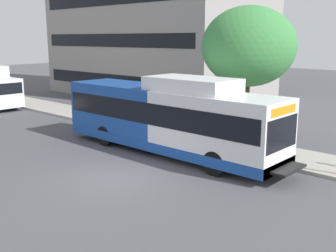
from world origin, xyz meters
The scene contains 4 objects.
ground_plane centered at (0.00, 8.00, 0.00)m, with size 120.00×120.00×0.00m, color #4C4C51.
sidewalk_curb centered at (7.00, 6.00, 0.07)m, with size 3.00×56.00×0.14m, color #A8A399.
transit_bus centered at (4.05, 0.95, 1.70)m, with size 2.58×12.25×3.65m.
street_tree_near_stop centered at (7.68, -0.97, 4.91)m, with size 4.54×4.54×6.70m.
Camera 1 is at (-9.54, -11.45, 5.31)m, focal length 43.17 mm.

